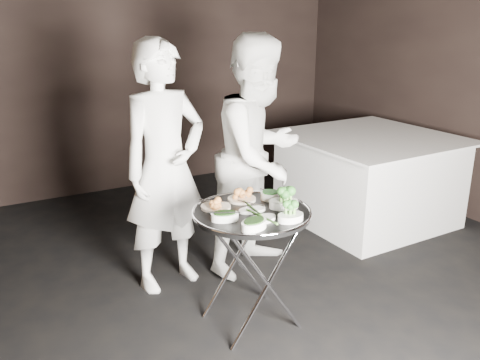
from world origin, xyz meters
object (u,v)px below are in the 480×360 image
tray_stand (251,263)px  dining_table (368,178)px  waiter_right (260,156)px  serving_tray (252,213)px  waiter_left (165,168)px

tray_stand → dining_table: dining_table is taller
waiter_right → dining_table: waiter_right is taller
serving_tray → dining_table: bearing=27.8°
serving_tray → waiter_right: 0.85m
tray_stand → waiter_right: 0.97m
tray_stand → serving_tray: size_ratio=1.04×
tray_stand → waiter_right: (0.47, 0.69, 0.48)m
waiter_right → waiter_left: bearing=152.9°
waiter_left → waiter_right: waiter_right is taller
serving_tray → waiter_left: size_ratio=0.41×
serving_tray → waiter_right: bearing=55.6°
serving_tray → dining_table: 2.18m
waiter_left → dining_table: 2.23m
waiter_left → tray_stand: bearing=-82.5°
dining_table → waiter_left: bearing=-173.9°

